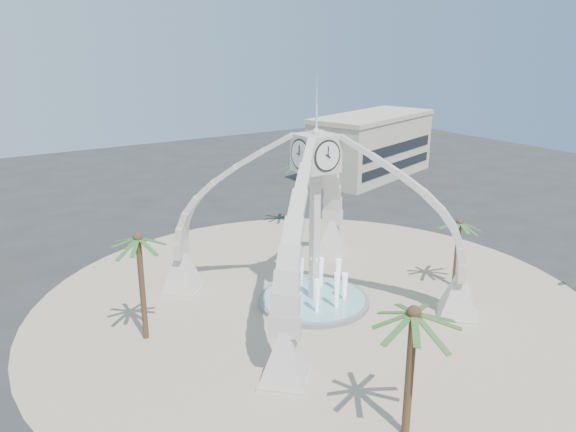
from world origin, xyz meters
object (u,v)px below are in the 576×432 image
palm_east (460,223)px  palm_south (414,315)px  clock_tower (315,218)px  palm_west (138,240)px  fountain (314,300)px  palm_north (300,163)px

palm_east → palm_south: palm_south is taller
clock_tower → palm_west: bearing=171.3°
fountain → palm_south: (-4.56, -13.90, 6.11)m
fountain → palm_north: 18.10m
fountain → palm_east: bearing=-18.2°
fountain → palm_north: size_ratio=1.05×
clock_tower → palm_east: bearing=-18.2°
clock_tower → palm_south: clock_tower is taller
palm_east → palm_south: 18.56m
palm_west → fountain: bearing=-8.7°
palm_south → palm_west: bearing=115.0°
clock_tower → palm_north: clock_tower is taller
clock_tower → palm_south: size_ratio=2.45×
clock_tower → palm_north: (8.71, 14.50, 0.23)m
fountain → palm_west: 13.62m
clock_tower → fountain: bearing=90.0°
palm_east → palm_west: palm_west is taller
palm_west → palm_south: palm_west is taller
palm_north → fountain: bearing=-121.0°
palm_west → palm_south: bearing=-65.0°
clock_tower → palm_west: size_ratio=2.37×
fountain → palm_north: (8.71, 14.50, 6.43)m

